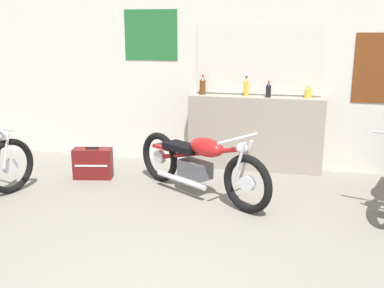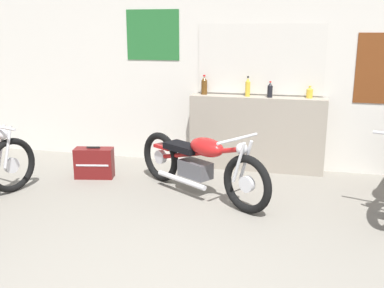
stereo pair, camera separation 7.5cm
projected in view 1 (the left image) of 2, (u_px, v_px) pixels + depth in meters
name	position (u px, v px, depth m)	size (l,w,h in m)	color
wall_back	(229.00, 69.00, 6.40)	(10.00, 0.07, 2.80)	silver
sill_counter	(255.00, 133.00, 6.36)	(1.88, 0.28, 1.05)	gray
bottle_leftmost	(203.00, 86.00, 6.41)	(0.08, 0.08, 0.28)	#5B3814
bottle_left_center	(246.00, 87.00, 6.23)	(0.07, 0.07, 0.28)	gold
bottle_center	(268.00, 90.00, 6.14)	(0.07, 0.07, 0.22)	black
bottle_right_center	(308.00, 92.00, 6.10)	(0.09, 0.09, 0.16)	gold
motorcycle_red	(199.00, 163.00, 5.37)	(1.84, 1.21, 0.83)	black
hard_case_darkred	(93.00, 163.00, 6.04)	(0.54, 0.32, 0.43)	maroon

